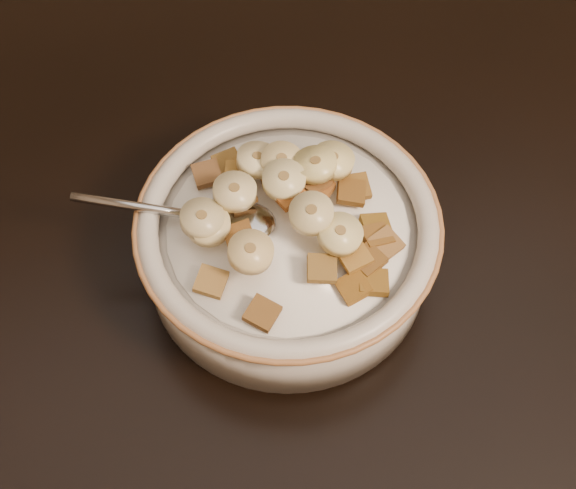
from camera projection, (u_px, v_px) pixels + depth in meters
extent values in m
cube|color=#422816|center=(400.00, 484.00, 1.33)|extent=(4.00, 4.50, 0.10)
cube|color=black|center=(509.00, 212.00, 0.67)|extent=(1.43, 0.95, 0.04)
cylinder|color=#B2A99F|center=(288.00, 248.00, 0.60)|extent=(0.21, 0.21, 0.05)
cylinder|color=white|center=(288.00, 229.00, 0.58)|extent=(0.18, 0.18, 0.00)
ellipsoid|color=#A5A5A5|center=(241.00, 222.00, 0.58)|extent=(0.06, 0.05, 0.01)
cube|color=brown|center=(386.00, 244.00, 0.56)|extent=(0.03, 0.03, 0.01)
cube|color=brown|center=(376.00, 226.00, 0.57)|extent=(0.02, 0.02, 0.01)
cube|color=brown|center=(377.00, 236.00, 0.57)|extent=(0.02, 0.02, 0.01)
cube|color=brown|center=(374.00, 282.00, 0.55)|extent=(0.03, 0.03, 0.01)
cube|color=brown|center=(322.00, 268.00, 0.55)|extent=(0.02, 0.02, 0.01)
cube|color=brown|center=(271.00, 168.00, 0.60)|extent=(0.02, 0.02, 0.01)
cube|color=brown|center=(313.00, 183.00, 0.58)|extent=(0.03, 0.03, 0.01)
cube|color=brown|center=(368.00, 260.00, 0.55)|extent=(0.03, 0.03, 0.01)
cube|color=#9E651B|center=(354.00, 287.00, 0.55)|extent=(0.02, 0.02, 0.01)
cube|color=brown|center=(356.00, 187.00, 0.59)|extent=(0.02, 0.02, 0.01)
cube|color=brown|center=(318.00, 189.00, 0.58)|extent=(0.03, 0.03, 0.01)
cube|color=olive|center=(211.00, 282.00, 0.55)|extent=(0.03, 0.03, 0.01)
cube|color=brown|center=(262.00, 313.00, 0.53)|extent=(0.03, 0.03, 0.01)
cube|color=brown|center=(228.00, 163.00, 0.60)|extent=(0.02, 0.02, 0.01)
cube|color=olive|center=(239.00, 173.00, 0.59)|extent=(0.03, 0.03, 0.01)
cube|color=brown|center=(239.00, 235.00, 0.56)|extent=(0.02, 0.02, 0.01)
cube|color=brown|center=(288.00, 193.00, 0.56)|extent=(0.03, 0.03, 0.01)
cube|color=olive|center=(354.00, 257.00, 0.55)|extent=(0.02, 0.02, 0.01)
cube|color=brown|center=(207.00, 174.00, 0.60)|extent=(0.02, 0.02, 0.01)
cube|color=brown|center=(239.00, 196.00, 0.58)|extent=(0.03, 0.02, 0.01)
cube|color=brown|center=(351.00, 192.00, 0.58)|extent=(0.03, 0.03, 0.01)
cube|color=brown|center=(276.00, 163.00, 0.60)|extent=(0.03, 0.03, 0.01)
cylinder|color=#DCC781|center=(209.00, 225.00, 0.56)|extent=(0.04, 0.04, 0.01)
cylinder|color=#E2CD88|center=(235.00, 192.00, 0.56)|extent=(0.04, 0.04, 0.01)
cylinder|color=tan|center=(251.00, 252.00, 0.53)|extent=(0.04, 0.04, 0.01)
cylinder|color=#DEC287|center=(311.00, 213.00, 0.55)|extent=(0.03, 0.03, 0.02)
cylinder|color=#F8D47B|center=(331.00, 162.00, 0.58)|extent=(0.03, 0.03, 0.01)
cylinder|color=#CCB983|center=(202.00, 219.00, 0.55)|extent=(0.04, 0.04, 0.01)
cylinder|color=#F2E08A|center=(340.00, 234.00, 0.55)|extent=(0.04, 0.04, 0.02)
cylinder|color=#FDE89E|center=(258.00, 160.00, 0.58)|extent=(0.04, 0.04, 0.02)
cylinder|color=#F3D68F|center=(333.00, 160.00, 0.58)|extent=(0.04, 0.04, 0.02)
cylinder|color=#FADEA1|center=(284.00, 180.00, 0.57)|extent=(0.04, 0.04, 0.01)
cylinder|color=beige|center=(282.00, 162.00, 0.58)|extent=(0.04, 0.04, 0.02)
cylinder|color=#FFE690|center=(315.00, 165.00, 0.57)|extent=(0.04, 0.04, 0.02)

